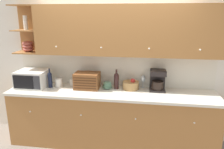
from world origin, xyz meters
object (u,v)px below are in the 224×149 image
(mug, at_px, (72,82))
(wine_glass, at_px, (143,79))
(storage_canister, at_px, (59,82))
(bread_box, at_px, (87,81))
(coffee_maker, at_px, (158,80))
(bowl_stack_on_counter, at_px, (107,85))
(fruit_basket, at_px, (131,85))
(wine_bottle, at_px, (116,80))
(second_wine_bottle, at_px, (50,79))
(microwave, at_px, (33,79))

(mug, distance_m, wine_glass, 1.23)
(storage_canister, xyz_separation_m, bread_box, (0.50, -0.00, 0.05))
(coffee_maker, bearing_deg, bowl_stack_on_counter, -176.56)
(wine_glass, bearing_deg, fruit_basket, -152.01)
(coffee_maker, bearing_deg, wine_glass, 159.08)
(fruit_basket, height_order, coffee_maker, coffee_maker)
(bread_box, distance_m, bowl_stack_on_counter, 0.34)
(mug, bearing_deg, bowl_stack_on_counter, -8.13)
(storage_canister, distance_m, coffee_maker, 1.66)
(wine_bottle, height_order, fruit_basket, wine_bottle)
(coffee_maker, bearing_deg, wine_bottle, -176.60)
(second_wine_bottle, relative_size, bread_box, 0.81)
(wine_bottle, xyz_separation_m, fruit_basket, (0.24, 0.02, -0.08))
(bread_box, bearing_deg, wine_glass, 11.15)
(mug, bearing_deg, wine_glass, 2.17)
(coffee_maker, bearing_deg, bread_box, -175.45)
(storage_canister, height_order, coffee_maker, coffee_maker)
(bread_box, distance_m, wine_bottle, 0.49)
(bread_box, bearing_deg, bowl_stack_on_counter, 7.29)
(storage_canister, distance_m, bread_box, 0.50)
(second_wine_bottle, xyz_separation_m, storage_canister, (0.13, 0.05, -0.07))
(wine_bottle, bearing_deg, mug, 174.08)
(microwave, height_order, mug, microwave)
(bread_box, relative_size, bowl_stack_on_counter, 2.51)
(second_wine_bottle, xyz_separation_m, bread_box, (0.63, 0.05, -0.01))
(fruit_basket, bearing_deg, coffee_maker, 2.03)
(bread_box, bearing_deg, fruit_basket, 6.05)
(storage_canister, xyz_separation_m, wine_bottle, (0.98, 0.05, 0.07))
(bowl_stack_on_counter, bearing_deg, coffee_maker, 3.44)
(microwave, xyz_separation_m, storage_canister, (0.44, 0.05, -0.06))
(storage_canister, bearing_deg, second_wine_bottle, -159.80)
(storage_canister, relative_size, wine_bottle, 0.48)
(fruit_basket, bearing_deg, mug, 176.79)
(bread_box, height_order, wine_bottle, wine_bottle)
(storage_canister, distance_m, mug, 0.23)
(second_wine_bottle, distance_m, fruit_basket, 1.36)
(microwave, bearing_deg, fruit_basket, 4.27)
(second_wine_bottle, bearing_deg, mug, 29.34)
(storage_canister, bearing_deg, bowl_stack_on_counter, 2.76)
(mug, height_order, bowl_stack_on_counter, bowl_stack_on_counter)
(wine_glass, relative_size, coffee_maker, 0.63)
(storage_canister, bearing_deg, wine_glass, 7.18)
(second_wine_bottle, bearing_deg, coffee_maker, 4.40)
(second_wine_bottle, height_order, wine_glass, second_wine_bottle)
(fruit_basket, distance_m, coffee_maker, 0.44)
(storage_canister, bearing_deg, wine_bottle, 2.89)
(microwave, bearing_deg, second_wine_bottle, 0.43)
(mug, height_order, bread_box, bread_box)
(wine_bottle, bearing_deg, bowl_stack_on_counter, -176.41)
(microwave, xyz_separation_m, second_wine_bottle, (0.31, 0.00, 0.01))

